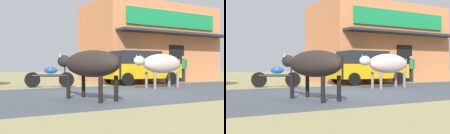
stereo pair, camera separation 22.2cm
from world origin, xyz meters
The scene contains 8 objects.
ground centered at (0.00, 0.00, 0.00)m, with size 80.00×80.00×0.00m, color tan.
asphalt_road centered at (0.00, 0.00, 0.00)m, with size 72.00×6.48×0.00m, color #474D57.
storefront_right_club centered at (6.81, 6.47, 2.29)m, with size 8.04×5.11×4.57m.
parked_hatchback_car centered at (3.91, 3.71, 0.84)m, with size 3.98×2.11×1.64m.
parked_motorcycle centered at (-0.73, 3.64, 0.48)m, with size 1.90×0.93×1.07m.
cow_near_brown centered at (-1.38, -1.35, 0.95)m, with size 1.14×2.72×1.32m.
cow_far_dark centered at (3.11, 1.02, 0.99)m, with size 2.84×1.04×1.40m.
pedestrian_by_shop centered at (7.37, 4.16, 0.86)m, with size 0.41×0.61×1.48m.
Camera 2 is at (-4.83, -8.68, 0.90)m, focal length 48.42 mm.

